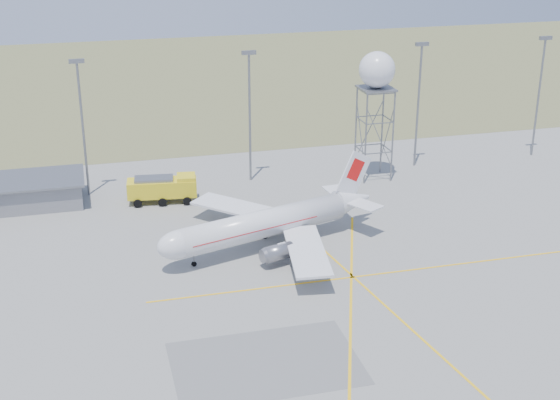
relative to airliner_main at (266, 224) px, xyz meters
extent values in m
cube|color=#616C3B|center=(13.59, 99.25, -3.27)|extent=(400.00, 120.00, 0.03)
cube|color=slate|center=(-31.41, 23.25, -1.48)|extent=(18.00, 9.00, 3.60)
cube|color=slate|center=(-31.41, 23.25, 0.47)|extent=(19.00, 10.00, 0.30)
cylinder|color=slate|center=(-21.41, 25.25, 6.72)|extent=(0.36, 0.36, 20.00)
cube|color=slate|center=(-21.41, 25.25, 16.92)|extent=(2.20, 0.50, 0.60)
cylinder|color=slate|center=(3.59, 25.25, 6.72)|extent=(0.36, 0.36, 20.00)
cube|color=slate|center=(3.59, 25.25, 16.92)|extent=(2.20, 0.50, 0.60)
cylinder|color=slate|center=(31.59, 25.25, 6.72)|extent=(0.36, 0.36, 20.00)
cube|color=slate|center=(31.59, 25.25, 16.92)|extent=(2.20, 0.50, 0.60)
cylinder|color=slate|center=(53.59, 25.25, 6.72)|extent=(0.36, 0.36, 20.00)
cube|color=slate|center=(53.59, 25.25, 16.92)|extent=(2.20, 0.50, 0.60)
cylinder|color=silver|center=(-0.52, -0.16, 0.09)|extent=(23.11, 10.28, 3.55)
ellipsoid|color=silver|center=(-11.54, -3.61, 0.09)|extent=(6.49, 5.09, 3.55)
cube|color=black|center=(-12.56, -3.92, 0.63)|extent=(1.87, 2.27, 0.87)
cone|color=silver|center=(13.06, 4.08, 0.36)|extent=(6.15, 4.98, 3.55)
cube|color=silver|center=(13.06, 4.08, 4.09)|extent=(5.51, 1.95, 6.69)
cube|color=red|center=(13.23, 4.13, 4.71)|extent=(3.01, 1.20, 3.43)
cube|color=silver|center=(11.78, 6.66, 0.80)|extent=(4.17, 5.51, 0.16)
cube|color=silver|center=(13.48, 1.23, 0.80)|extent=(4.17, 5.51, 0.16)
cube|color=silver|center=(-1.63, 7.87, -0.80)|extent=(12.86, 13.27, 0.32)
cube|color=silver|center=(3.14, -7.40, -0.80)|extent=(6.36, 14.70, 0.32)
cylinder|color=slate|center=(-2.90, 4.49, -1.60)|extent=(4.17, 3.06, 2.04)
cylinder|color=slate|center=(0.17, -5.35, -1.60)|extent=(4.17, 3.06, 2.04)
cube|color=red|center=(-2.21, -0.69, 0.18)|extent=(18.04, 8.73, 0.11)
cylinder|color=black|center=(-9.85, -3.08, -2.88)|extent=(0.78, 0.78, 0.80)
cube|color=black|center=(1.18, 0.37, -2.88)|extent=(2.44, 5.35, 0.80)
cylinder|color=slate|center=(1.18, 0.37, -2.48)|extent=(0.27, 0.27, 1.60)
cylinder|color=slate|center=(20.42, 19.21, 3.96)|extent=(0.27, 0.27, 14.49)
cylinder|color=slate|center=(24.88, 19.21, 3.96)|extent=(0.27, 0.27, 14.49)
cylinder|color=slate|center=(24.88, 23.66, 3.96)|extent=(0.27, 0.27, 14.49)
cylinder|color=slate|center=(20.42, 23.66, 3.96)|extent=(0.27, 0.27, 14.49)
cube|color=slate|center=(22.65, 21.43, 11.21)|extent=(5.06, 5.06, 0.28)
sphere|color=silver|center=(22.65, 21.43, 14.10)|extent=(5.57, 5.57, 5.57)
cube|color=yellow|center=(-11.02, 19.25, -1.06)|extent=(10.34, 4.54, 2.45)
cube|color=yellow|center=(-7.49, 18.81, -0.06)|extent=(3.03, 3.42, 1.56)
cube|color=black|center=(-6.71, 18.72, 0.05)|extent=(0.47, 2.88, 1.11)
cube|color=slate|center=(-12.12, 19.39, 0.38)|extent=(5.85, 3.33, 0.44)
camera|label=1|loc=(-21.36, -88.24, 38.94)|focal=50.00mm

